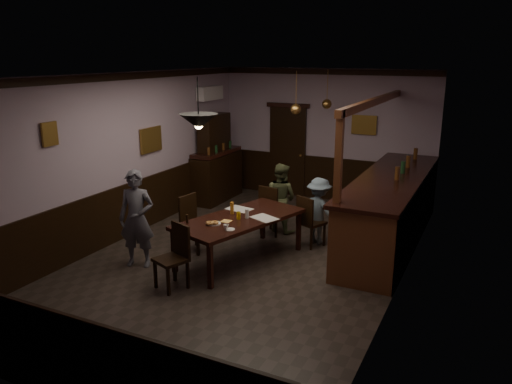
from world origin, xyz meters
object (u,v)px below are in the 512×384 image
Objects in this scene: chair_far_left at (271,208)px; bar_counter at (392,206)px; person_seated_right at (319,211)px; sideboard at (216,166)px; chair_near at (175,253)px; coffee_cup at (226,227)px; chair_side at (193,220)px; pendant_brass_mid at (296,109)px; pendant_brass_far at (327,104)px; pendant_iron at (199,122)px; person_standing at (137,219)px; dining_table at (240,221)px; soda_can at (239,216)px; person_seated_left at (281,198)px; chair_far_right at (309,219)px.

bar_counter reaches higher than chair_far_left.
person_seated_right is 3.46m from sideboard.
coffee_cup is at bearing 73.47° from chair_near.
pendant_brass_mid reaches higher than chair_side.
pendant_iron is at bearing -98.24° from pendant_brass_far.
chair_far_left is 2.61m from person_standing.
person_seated_right reaches higher than chair_near.
sideboard is 0.43× the size of bar_counter.
person_seated_right is 0.26× the size of bar_counter.
dining_table is 3.28× the size of pendant_iron.
coffee_cup is 0.11× the size of pendant_iron.
coffee_cup is 3.29m from bar_counter.
person_standing is 19.70× the size of coffee_cup.
bar_counter is at bearing -12.37° from sideboard.
bar_counter reaches higher than coffee_cup.
chair_near is 4.09m from bar_counter.
chair_far_left is at bearing 111.38° from coffee_cup.
pendant_iron reaches higher than chair_near.
pendant_brass_mid is (0.11, 2.10, 1.49)m from soda_can.
chair_side is 1.33× the size of pendant_iron.
person_seated_left reaches higher than chair_side.
person_seated_left is at bearing 0.56° from person_seated_right.
chair_side is 2.24m from person_seated_right.
pendant_iron is (-1.04, -1.85, 1.87)m from chair_far_right.
person_seated_left reaches higher than chair_far_right.
dining_table is 2.46× the size of chair_side.
pendant_brass_mid reaches higher than coffee_cup.
dining_table is 1.80× the size of person_seated_left.
chair_side is at bearing 133.62° from chair_near.
chair_far_right is 1.56m from bar_counter.
chair_side is (-0.56, 1.34, 0.01)m from chair_near.
person_seated_right is (0.09, 0.26, 0.10)m from chair_far_right.
chair_far_left reaches higher than dining_table.
person_seated_left reaches higher than coffee_cup.
dining_table is 1.62m from person_seated_right.
chair_far_left is at bearing 91.75° from dining_table.
coffee_cup is 1.62m from pendant_iron.
chair_near reaches higher than soda_can.
pendant_iron reaches higher than person_seated_left.
bar_counter is 5.66× the size of pendant_brass_mid.
chair_near is 1.30× the size of pendant_iron.
chair_far_right is 0.94m from person_seated_left.
chair_side is 0.73× the size of person_seated_left.
chair_far_right is at bearing 53.72° from dining_table.
chair_near reaches higher than coffee_cup.
dining_table is at bearing -94.08° from pendant_brass_mid.
pendant_brass_mid reaches higher than person_seated_left.
person_standing is (-0.42, -0.96, 0.26)m from chair_side.
chair_far_left reaches higher than chair_far_right.
chair_near is 1.28m from soda_can.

